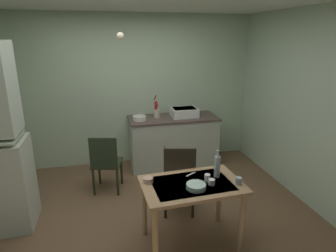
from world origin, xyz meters
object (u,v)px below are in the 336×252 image
object	(u,v)px
hand_pump	(156,108)
dining_table	(192,193)
glass_bottle	(217,166)
chair_far_side	(179,179)
sink_basin	(184,112)
serving_bowl_wide	(196,186)
mug_tall	(212,182)
chair_by_counter	(106,162)
mixing_bowl_counter	(139,118)

from	to	relation	value
hand_pump	dining_table	distance (m)	2.12
glass_bottle	hand_pump	bearing A→B (deg)	97.99
dining_table	chair_far_side	xyz separation A→B (m)	(0.02, 0.56, -0.13)
sink_basin	hand_pump	xyz separation A→B (m)	(-0.48, 0.05, 0.09)
sink_basin	glass_bottle	world-z (taller)	glass_bottle
chair_far_side	serving_bowl_wide	world-z (taller)	chair_far_side
chair_far_side	serving_bowl_wide	bearing A→B (deg)	-91.05
glass_bottle	mug_tall	bearing A→B (deg)	-128.57
dining_table	mug_tall	size ratio (longest dim) A/B	15.71
serving_bowl_wide	mug_tall	xyz separation A→B (m)	(0.18, 0.04, 0.00)
chair_by_counter	mug_tall	distance (m)	1.76
chair_far_side	hand_pump	bearing A→B (deg)	89.80
hand_pump	chair_far_side	distance (m)	1.61
hand_pump	dining_table	size ratio (longest dim) A/B	0.36
mixing_bowl_counter	glass_bottle	bearing A→B (deg)	-73.11
mixing_bowl_counter	serving_bowl_wide	xyz separation A→B (m)	(0.28, -2.09, -0.15)
sink_basin	hand_pump	size ratio (longest dim) A/B	1.13
chair_by_counter	serving_bowl_wide	xyz separation A→B (m)	(0.86, -1.43, 0.28)
chair_far_side	glass_bottle	bearing A→B (deg)	-59.20
mug_tall	glass_bottle	size ratio (longest dim) A/B	0.22
hand_pump	serving_bowl_wide	bearing A→B (deg)	-90.46
hand_pump	glass_bottle	size ratio (longest dim) A/B	1.26
chair_far_side	mug_tall	world-z (taller)	chair_far_side
hand_pump	glass_bottle	bearing A→B (deg)	-82.01
mixing_bowl_counter	glass_bottle	size ratio (longest dim) A/B	0.70
hand_pump	mixing_bowl_counter	bearing A→B (deg)	-162.22
dining_table	glass_bottle	bearing A→B (deg)	14.53
serving_bowl_wide	sink_basin	bearing A→B (deg)	76.86
mixing_bowl_counter	mug_tall	xyz separation A→B (m)	(0.46, -2.05, -0.15)
mixing_bowl_counter	chair_far_side	bearing A→B (deg)	-78.42
chair_by_counter	mug_tall	bearing A→B (deg)	-53.08
serving_bowl_wide	glass_bottle	world-z (taller)	glass_bottle
dining_table	chair_far_side	distance (m)	0.57
hand_pump	chair_far_side	size ratio (longest dim) A/B	0.41
dining_table	sink_basin	bearing A→B (deg)	76.00
glass_bottle	mixing_bowl_counter	bearing A→B (deg)	106.89
mixing_bowl_counter	chair_far_side	size ratio (longest dim) A/B	0.23
serving_bowl_wide	glass_bottle	size ratio (longest dim) A/B	0.64
sink_basin	chair_by_counter	world-z (taller)	sink_basin
serving_bowl_wide	chair_far_side	bearing A→B (deg)	88.95
hand_pump	mug_tall	world-z (taller)	hand_pump
mixing_bowl_counter	mug_tall	bearing A→B (deg)	-77.39
chair_far_side	mixing_bowl_counter	bearing A→B (deg)	101.58
chair_by_counter	glass_bottle	distance (m)	1.74
mixing_bowl_counter	chair_far_side	xyz separation A→B (m)	(0.29, -1.42, -0.41)
mug_tall	mixing_bowl_counter	bearing A→B (deg)	102.61
mixing_bowl_counter	mug_tall	size ratio (longest dim) A/B	3.18
hand_pump	dining_table	world-z (taller)	hand_pump
serving_bowl_wide	mug_tall	distance (m)	0.18
sink_basin	mixing_bowl_counter	xyz separation A→B (m)	(-0.78, -0.05, -0.04)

